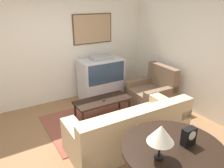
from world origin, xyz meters
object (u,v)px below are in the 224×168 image
(table_lamp, at_px, (161,134))
(mantel_clock, at_px, (189,136))
(couch, at_px, (130,130))
(coffee_table, at_px, (103,102))
(tv, at_px, (101,78))
(console_table, at_px, (173,152))
(armchair, at_px, (152,93))

(table_lamp, height_order, mantel_clock, table_lamp)
(table_lamp, distance_m, mantel_clock, 0.51)
(couch, bearing_deg, coffee_table, -91.21)
(couch, xyz_separation_m, coffee_table, (0.04, 1.03, 0.11))
(tv, distance_m, table_lamp, 3.41)
(tv, xyz_separation_m, mantel_clock, (-0.54, -3.21, 0.35))
(table_lamp, relative_size, mantel_clock, 1.86)
(couch, relative_size, table_lamp, 5.14)
(coffee_table, xyz_separation_m, table_lamp, (-0.51, -2.23, 0.67))
(console_table, xyz_separation_m, mantel_clock, (0.19, -0.04, 0.18))
(armchair, distance_m, table_lamp, 3.03)
(coffee_table, height_order, table_lamp, table_lamp)
(coffee_table, bearing_deg, mantel_clock, -91.22)
(coffee_table, distance_m, console_table, 2.22)
(tv, xyz_separation_m, table_lamp, (-1.01, -3.21, 0.55))
(table_lamp, bearing_deg, tv, 72.57)
(tv, xyz_separation_m, couch, (-0.53, -2.01, -0.23))
(console_table, bearing_deg, couch, 80.09)
(couch, distance_m, armchair, 1.74)
(coffee_table, bearing_deg, armchair, 0.41)
(coffee_table, xyz_separation_m, mantel_clock, (-0.05, -2.23, 0.48))
(coffee_table, height_order, mantel_clock, mantel_clock)
(couch, bearing_deg, tv, -103.93)
(table_lamp, bearing_deg, couch, 68.27)
(coffee_table, relative_size, table_lamp, 2.88)
(couch, bearing_deg, armchair, -142.56)
(tv, height_order, coffee_table, tv)
(armchair, distance_m, mantel_clock, 2.71)
(tv, distance_m, console_table, 3.25)
(couch, relative_size, console_table, 1.72)
(armchair, bearing_deg, tv, -136.18)
(tv, relative_size, coffee_table, 0.93)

